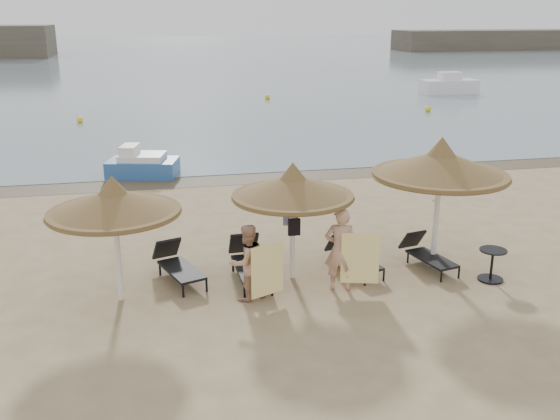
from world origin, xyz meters
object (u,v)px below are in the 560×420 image
(palapa_left, at_px, (114,202))
(person_right, at_px, (340,243))
(lounger_far_right, at_px, (426,253))
(lounger_far_left, at_px, (177,264))
(lounger_near_left, at_px, (249,261))
(palapa_center, at_px, (293,187))
(side_table, at_px, (492,266))
(palapa_right, at_px, (440,164))
(lounger_near_right, at_px, (351,255))
(person_left, at_px, (247,256))
(pedal_boat, at_px, (142,165))

(palapa_left, relative_size, person_right, 1.26)
(lounger_far_right, bearing_deg, person_right, -174.10)
(lounger_far_left, distance_m, lounger_near_left, 1.56)
(palapa_center, distance_m, side_table, 4.66)
(palapa_right, xyz_separation_m, lounger_near_right, (-1.90, 0.19, -2.06))
(lounger_near_right, xyz_separation_m, person_right, (-0.58, -0.97, 0.71))
(lounger_near_left, height_order, lounger_far_right, lounger_near_left)
(palapa_right, height_order, lounger_far_right, palapa_right)
(palapa_left, relative_size, person_left, 1.42)
(palapa_right, distance_m, side_table, 2.46)
(lounger_near_left, distance_m, lounger_far_right, 4.07)
(lounger_far_right, height_order, person_right, person_right)
(lounger_far_right, bearing_deg, palapa_center, 167.04)
(lounger_near_right, distance_m, person_left, 2.81)
(lounger_far_left, height_order, lounger_near_right, lounger_far_left)
(lounger_near_right, height_order, person_left, person_left)
(lounger_far_left, xyz_separation_m, lounger_near_right, (3.89, -0.28, -0.02))
(lounger_near_right, distance_m, person_right, 1.33)
(lounger_near_right, distance_m, lounger_far_right, 1.73)
(palapa_right, bearing_deg, lounger_near_right, 174.23)
(side_table, relative_size, pedal_boat, 0.27)
(lounger_far_right, xyz_separation_m, person_right, (-2.30, -0.77, 0.71))
(side_table, bearing_deg, pedal_boat, 124.28)
(lounger_near_right, height_order, lounger_far_right, lounger_near_right)
(side_table, bearing_deg, palapa_left, 174.95)
(palapa_left, relative_size, palapa_right, 0.86)
(palapa_left, xyz_separation_m, lounger_near_left, (2.72, 0.55, -1.68))
(palapa_right, bearing_deg, lounger_far_left, 175.29)
(palapa_right, xyz_separation_m, lounger_far_right, (-0.18, -0.00, -2.07))
(lounger_near_right, relative_size, person_left, 0.94)
(lounger_near_right, height_order, person_right, person_right)
(palapa_right, height_order, lounger_near_right, palapa_right)
(pedal_boat, bearing_deg, lounger_near_right, -50.52)
(palapa_center, bearing_deg, side_table, -13.89)
(side_table, xyz_separation_m, pedal_boat, (-7.39, 10.84, 0.08))
(person_right, bearing_deg, lounger_near_left, -16.36)
(person_left, bearing_deg, lounger_far_left, -67.23)
(lounger_far_right, bearing_deg, lounger_near_left, 164.19)
(palapa_left, bearing_deg, side_table, -5.05)
(palapa_right, relative_size, lounger_near_left, 1.57)
(person_right, distance_m, pedal_boat, 11.35)
(lounger_far_left, xyz_separation_m, person_left, (1.34, -1.31, 0.57))
(lounger_near_left, bearing_deg, person_right, -31.02)
(palapa_right, distance_m, person_left, 4.76)
(pedal_boat, bearing_deg, palapa_left, -78.64)
(palapa_left, relative_size, lounger_far_right, 1.56)
(lounger_near_left, relative_size, person_left, 1.05)
(palapa_center, xyz_separation_m, lounger_far_left, (-2.47, 0.46, -1.72))
(palapa_left, distance_m, person_right, 4.61)
(lounger_near_left, relative_size, lounger_far_right, 1.15)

